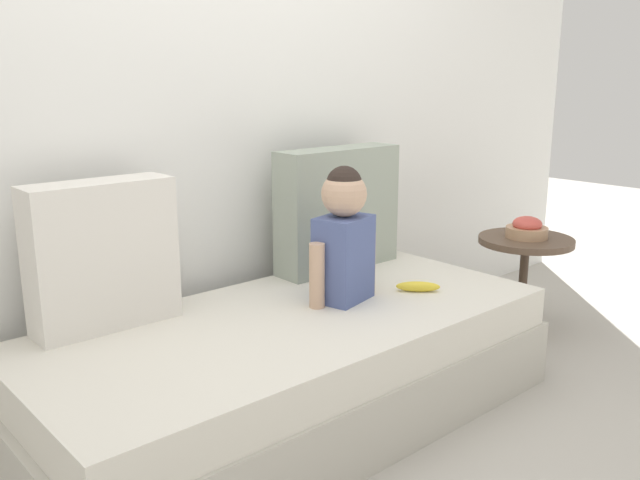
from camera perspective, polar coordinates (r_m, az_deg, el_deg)
ground_plane at (r=2.52m, az=-2.17°, el=-14.92°), size 12.00×12.00×0.00m
back_wall at (r=2.67m, az=-10.32°, el=11.28°), size 5.11×0.10×2.20m
couch at (r=2.43m, az=-2.22°, el=-10.87°), size 1.91×0.88×0.40m
throw_pillow_left at (r=2.29m, az=-18.00°, el=-1.24°), size 0.47×0.16×0.49m
throw_pillow_right at (r=2.86m, az=1.53°, el=2.67°), size 0.58×0.16×0.52m
toddler at (r=2.44m, az=2.03°, el=0.47°), size 0.32×0.20×0.50m
banana at (r=2.62m, az=8.33°, el=-3.93°), size 0.15×0.15×0.04m
side_table at (r=3.27m, az=17.00°, el=-1.61°), size 0.43×0.43×0.48m
fruit_bowl at (r=3.24m, az=17.19°, el=0.91°), size 0.19×0.19×0.10m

